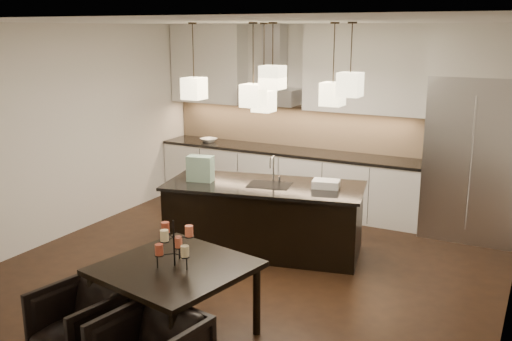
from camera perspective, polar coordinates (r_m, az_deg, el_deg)
The scene contains 35 objects.
floor at distance 6.74m, azimuth -0.80°, elevation -9.99°, with size 5.50×5.50×0.02m, color black.
ceiling at distance 6.16m, azimuth -0.89°, elevation 14.76°, with size 5.50×5.50×0.02m, color white.
wall_back at distance 8.78m, azimuth 7.78°, elevation 5.17°, with size 5.50×0.02×2.80m, color silver.
wall_front at distance 4.17m, azimuth -19.26°, elevation -5.39°, with size 5.50×0.02×2.80m, color silver.
wall_left at distance 7.96m, azimuth -18.64°, elevation 3.66°, with size 0.02×5.50×2.80m, color silver.
refrigerator at distance 8.01m, azimuth 21.00°, elevation 1.14°, with size 1.20×0.72×2.15m, color #B7B7BA.
fridge_panel at distance 7.84m, azimuth 21.90°, elevation 11.16°, with size 1.26×0.72×0.65m, color silver.
lower_cabinets at distance 8.91m, azimuth 3.07°, elevation -0.91°, with size 4.21×0.62×0.88m, color silver.
countertop at distance 8.80m, azimuth 3.11°, elevation 1.98°, with size 4.21×0.66×0.04m, color black.
backsplash at distance 9.01m, azimuth 3.93°, elevation 4.42°, with size 4.21×0.02×0.63m, color tan.
upper_cab_left at distance 9.45m, azimuth -4.74°, elevation 10.59°, with size 1.25×0.35×1.25m, color silver.
upper_cab_right at distance 8.35m, azimuth 11.12°, elevation 9.94°, with size 1.86×0.35×1.25m, color silver.
hood_canopy at distance 8.84m, azimuth 1.53°, elevation 7.44°, with size 0.90×0.52×0.24m, color #B7B7BA.
hood_chimney at distance 8.89m, azimuth 1.87°, elevation 11.35°, with size 0.30×0.28×0.96m, color #B7B7BA.
fruit_bowl at distance 9.40m, azimuth -4.76°, elevation 3.05°, with size 0.26×0.26×0.06m, color silver.
island_body at distance 7.15m, azimuth 0.82°, elevation -4.88°, with size 2.35×0.94×0.83m, color black.
island_top at distance 7.02m, azimuth 0.83°, elevation -1.54°, with size 2.43×1.02×0.04m, color black.
faucet at distance 7.04m, azimuth 1.77°, elevation 0.16°, with size 0.09×0.23×0.36m, color silver, non-canonical shape.
tote_bag at distance 7.17m, azimuth -5.59°, elevation 0.19°, with size 0.32×0.17×0.32m, color #1A5C3D.
food_container at distance 6.91m, azimuth 7.02°, elevation -1.34°, with size 0.32×0.23×0.09m, color silver.
dining_table at distance 5.27m, azimuth -7.99°, elevation -12.93°, with size 1.18×1.18×0.71m, color black, non-canonical shape.
candelabra at distance 5.04m, azimuth -8.21°, elevation -7.20°, with size 0.34×0.34×0.42m, color black, non-canonical shape.
candle_a at distance 4.96m, azimuth -7.13°, elevation -8.00°, with size 0.07×0.07×0.09m, color beige.
candle_b at distance 5.17m, azimuth -7.78°, elevation -7.10°, with size 0.07×0.07×0.09m, color #E16948.
candle_c at distance 5.03m, azimuth -9.66°, elevation -7.80°, with size 0.07×0.07×0.09m, color #A9412A.
candle_d at distance 4.98m, azimuth -6.71°, elevation -6.02°, with size 0.07×0.07×0.09m, color #E16948.
candle_e at distance 5.10m, azimuth -9.05°, elevation -5.65°, with size 0.07×0.07×0.09m, color #A9412A.
candle_f at distance 4.91m, azimuth -9.15°, elevation -6.43°, with size 0.07×0.07×0.09m, color beige.
armchair_left at distance 5.20m, azimuth -17.22°, elevation -14.39°, with size 0.66×0.68×0.62m, color black.
pendant_a at distance 7.00m, azimuth -6.21°, elevation 8.16°, with size 0.24×0.24×0.26m, color beige.
pendant_b at distance 7.06m, azimuth 0.79°, elevation 6.95°, with size 0.24×0.24×0.26m, color beige.
pendant_c at distance 6.46m, azimuth 1.67°, elevation 9.29°, with size 0.24×0.24×0.26m, color beige.
pendant_d at distance 6.52m, azimuth 7.67°, elevation 7.58°, with size 0.24×0.24×0.26m, color beige.
pendant_e at distance 6.31m, azimuth 9.38°, elevation 8.47°, with size 0.24×0.24×0.26m, color beige.
pendant_f at distance 6.57m, azimuth -0.29°, elevation 7.51°, with size 0.24×0.24×0.26m, color beige.
Camera 1 is at (2.93, -5.41, 2.73)m, focal length 40.00 mm.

